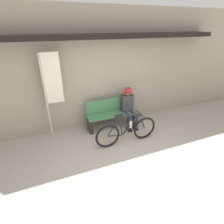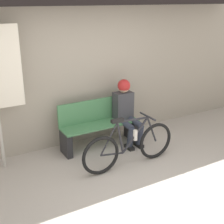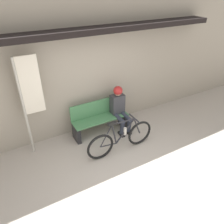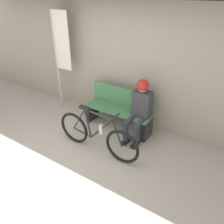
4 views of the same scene
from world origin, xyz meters
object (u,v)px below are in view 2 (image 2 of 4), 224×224
(banner_pole, at_px, (3,80))
(person_seated, at_px, (126,107))
(bicycle, at_px, (130,146))
(park_bench_near, at_px, (99,126))

(banner_pole, bearing_deg, person_seated, -4.67)
(bicycle, distance_m, banner_pole, 2.16)
(banner_pole, bearing_deg, park_bench_near, -2.19)
(park_bench_near, height_order, person_seated, person_seated)
(park_bench_near, relative_size, bicycle, 0.86)
(bicycle, xyz_separation_m, person_seated, (0.42, 0.79, 0.34))
(bicycle, bearing_deg, park_bench_near, 95.17)
(park_bench_near, xyz_separation_m, bicycle, (0.08, -0.89, -0.04))
(person_seated, xyz_separation_m, banner_pole, (-2.03, 0.17, 0.74))
(park_bench_near, height_order, bicycle, bicycle)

